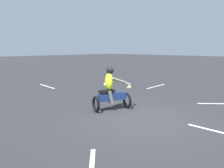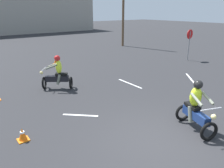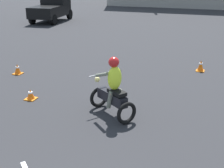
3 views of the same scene
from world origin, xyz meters
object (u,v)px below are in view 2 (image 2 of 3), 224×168
traffic_cone_mid_left (23,135)px  utility_pole_near (123,3)px  traffic_cone_far_right (56,61)px  stop_sign (189,39)px  motorcycle_rider_foreground (196,109)px  motorcycle_rider_background (58,74)px

traffic_cone_mid_left → utility_pole_near: (13.79, 11.86, 4.14)m
traffic_cone_far_right → stop_sign: bearing=-29.6°
traffic_cone_far_right → utility_pole_near: utility_pole_near is taller
motorcycle_rider_foreground → stop_sign: (8.70, 6.24, 0.91)m
motorcycle_rider_background → stop_sign: (10.58, -0.00, 0.91)m
motorcycle_rider_background → traffic_cone_mid_left: 4.51m
motorcycle_rider_foreground → traffic_cone_far_right: size_ratio=3.67×
traffic_cone_far_right → utility_pole_near: 10.54m
motorcycle_rider_foreground → stop_sign: size_ratio=0.72×
traffic_cone_far_right → motorcycle_rider_background: bearing=-112.1°
motorcycle_rider_foreground → utility_pole_near: bearing=-101.5°
motorcycle_rider_foreground → traffic_cone_far_right: motorcycle_rider_foreground is taller
stop_sign → traffic_cone_far_right: stop_sign is taller
traffic_cone_far_right → utility_pole_near: bearing=20.7°
motorcycle_rider_foreground → traffic_cone_far_right: bearing=-69.7°
stop_sign → motorcycle_rider_foreground: bearing=-144.3°
motorcycle_rider_foreground → traffic_cone_mid_left: motorcycle_rider_foreground is taller
traffic_cone_mid_left → traffic_cone_far_right: 9.66m
motorcycle_rider_background → stop_sign: size_ratio=0.72×
stop_sign → traffic_cone_mid_left: bearing=-165.1°
motorcycle_rider_foreground → utility_pole_near: 17.58m
traffic_cone_mid_left → utility_pole_near: utility_pole_near is taller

